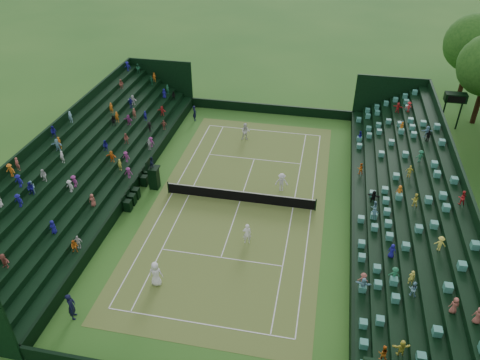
{
  "coord_description": "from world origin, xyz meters",
  "views": [
    {
      "loc": [
        5.75,
        -28.55,
        21.59
      ],
      "look_at": [
        0.0,
        0.0,
        2.0
      ],
      "focal_mm": 35.0,
      "sensor_mm": 36.0,
      "label": 1
    }
  ],
  "objects_px": {
    "tennis_net": "(240,196)",
    "player_near_west": "(156,274)",
    "umpire_chair": "(154,175)",
    "player_near_east": "(247,234)",
    "player_far_east": "(282,182)",
    "player_far_west": "(246,132)"
  },
  "relations": [
    {
      "from": "umpire_chair",
      "to": "player_near_east",
      "type": "bearing_deg",
      "value": -30.77
    },
    {
      "from": "player_far_west",
      "to": "player_far_east",
      "type": "xyz_separation_m",
      "value": [
        4.37,
        -7.66,
        -0.05
      ]
    },
    {
      "from": "player_near_west",
      "to": "player_far_west",
      "type": "relative_size",
      "value": 1.05
    },
    {
      "from": "tennis_net",
      "to": "player_near_west",
      "type": "bearing_deg",
      "value": -109.5
    },
    {
      "from": "umpire_chair",
      "to": "player_far_west",
      "type": "height_order",
      "value": "umpire_chair"
    },
    {
      "from": "player_far_east",
      "to": "tennis_net",
      "type": "bearing_deg",
      "value": -153.23
    },
    {
      "from": "umpire_chair",
      "to": "player_near_west",
      "type": "relative_size",
      "value": 1.63
    },
    {
      "from": "umpire_chair",
      "to": "player_far_west",
      "type": "distance_m",
      "value": 10.89
    },
    {
      "from": "player_far_east",
      "to": "player_near_east",
      "type": "bearing_deg",
      "value": -111.75
    },
    {
      "from": "umpire_chair",
      "to": "player_near_west",
      "type": "height_order",
      "value": "umpire_chair"
    },
    {
      "from": "umpire_chair",
      "to": "player_far_east",
      "type": "distance_m",
      "value": 10.18
    },
    {
      "from": "player_near_west",
      "to": "player_far_west",
      "type": "xyz_separation_m",
      "value": [
        1.92,
        19.24,
        -0.04
      ]
    },
    {
      "from": "tennis_net",
      "to": "player_far_east",
      "type": "xyz_separation_m",
      "value": [
        2.94,
        2.11,
        0.27
      ]
    },
    {
      "from": "player_near_west",
      "to": "player_near_east",
      "type": "distance_m",
      "value": 6.83
    },
    {
      "from": "player_near_east",
      "to": "umpire_chair",
      "type": "bearing_deg",
      "value": -46.97
    },
    {
      "from": "player_near_east",
      "to": "player_far_west",
      "type": "height_order",
      "value": "player_far_west"
    },
    {
      "from": "tennis_net",
      "to": "player_far_east",
      "type": "distance_m",
      "value": 3.63
    },
    {
      "from": "tennis_net",
      "to": "player_far_west",
      "type": "bearing_deg",
      "value": 98.33
    },
    {
      "from": "player_near_east",
      "to": "player_far_west",
      "type": "bearing_deg",
      "value": -95.01
    },
    {
      "from": "tennis_net",
      "to": "player_far_east",
      "type": "height_order",
      "value": "player_far_east"
    },
    {
      "from": "player_near_east",
      "to": "player_far_west",
      "type": "distance_m",
      "value": 14.63
    },
    {
      "from": "umpire_chair",
      "to": "player_near_east",
      "type": "distance_m",
      "value": 9.92
    }
  ]
}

